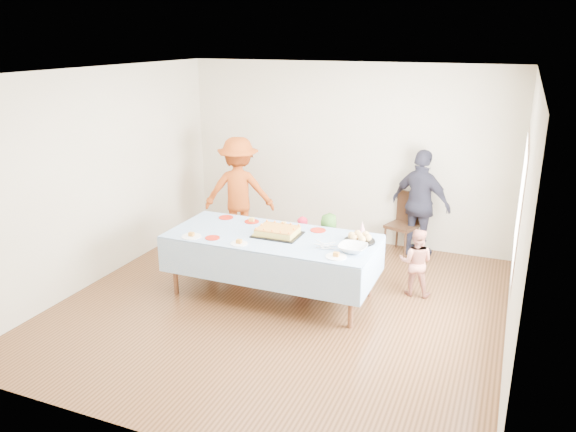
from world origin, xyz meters
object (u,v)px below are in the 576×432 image
object	(u,v)px
party_table	(272,240)
birthday_cake	(278,232)
adult_left	(239,191)
dining_chair	(405,219)

from	to	relation	value
party_table	birthday_cake	world-z (taller)	birthday_cake
party_table	adult_left	world-z (taller)	adult_left
party_table	adult_left	size ratio (longest dim) A/B	1.53
adult_left	dining_chair	bearing A→B (deg)	175.03
dining_chair	adult_left	world-z (taller)	adult_left
dining_chair	party_table	bearing A→B (deg)	-101.07
party_table	dining_chair	xyz separation A→B (m)	(1.20, 2.06, -0.22)
dining_chair	adult_left	size ratio (longest dim) A/B	0.55
birthday_cake	dining_chair	world-z (taller)	dining_chair
party_table	adult_left	xyz separation A→B (m)	(-1.21, 1.50, 0.09)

